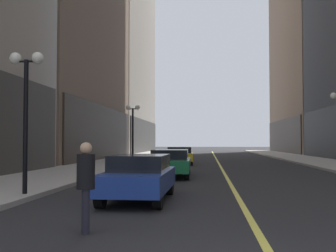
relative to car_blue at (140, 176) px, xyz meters
name	(u,v)px	position (x,y,z in m)	size (l,w,h in m)	color
ground_plane	(217,160)	(2.90, 26.64, -0.72)	(200.00, 200.00, 0.00)	#262628
sidewalk_left	(129,159)	(-5.35, 26.64, -0.64)	(4.50, 78.00, 0.15)	#ADA8A0
sidewalk_right	(309,160)	(11.15, 26.64, -0.64)	(4.50, 78.00, 0.15)	#ADA8A0
lane_centre_stripe	(217,160)	(2.90, 26.64, -0.71)	(0.16, 70.00, 0.01)	#E5D64C
building_left_far	(102,16)	(-14.51, 51.64, 20.86)	(14.03, 26.00, 43.30)	#A8A399
car_blue	(140,176)	(0.00, 0.00, 0.00)	(1.78, 4.29, 1.32)	navy
car_green	(170,162)	(0.18, 8.21, 0.00)	(2.04, 4.85, 1.32)	#196038
car_yellow	(180,155)	(-0.05, 19.14, 0.00)	(2.10, 4.76, 1.32)	yellow
pedestrian_in_black_coat	(86,180)	(-0.30, -4.40, 0.27)	(0.43, 0.43, 1.70)	black
street_lamp_left_near	(26,91)	(-3.50, 0.06, 2.54)	(1.06, 0.36, 4.43)	black
street_lamp_left_far	(133,121)	(-3.50, 18.34, 2.54)	(1.06, 0.36, 4.43)	black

